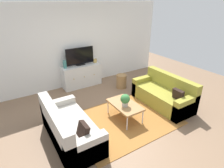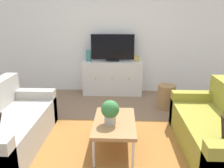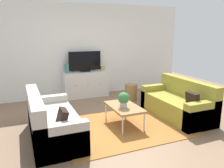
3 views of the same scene
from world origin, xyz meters
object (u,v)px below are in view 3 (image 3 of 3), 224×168
glass_vase (67,69)px  tv_console (86,84)px  couch_right_side (179,104)px  coffee_table (124,107)px  couch_left_side (49,123)px  potted_plant (124,99)px  flat_screen_tv (85,62)px  wicker_basket (131,92)px  mantel_clock (103,68)px

glass_vase → tv_console: bearing=-0.0°
couch_right_side → coffee_table: 1.38m
couch_left_side → potted_plant: bearing=-2.5°
couch_left_side → flat_screen_tv: 2.86m
flat_screen_tv → glass_vase: 0.56m
couch_left_side → potted_plant: couch_left_side is taller
coffee_table → couch_right_side: bearing=-0.7°
couch_right_side → potted_plant: bearing=-177.5°
couch_right_side → potted_plant: couch_right_side is taller
couch_right_side → wicker_basket: bearing=105.6°
couch_right_side → mantel_clock: size_ratio=13.49×
coffee_table → wicker_basket: size_ratio=2.00×
tv_console → mantel_clock: 0.69m
mantel_clock → wicker_basket: bearing=-58.0°
glass_vase → wicker_basket: bearing=-28.0°
coffee_table → flat_screen_tv: bearing=92.8°
glass_vase → flat_screen_tv: bearing=2.1°
wicker_basket → mantel_clock: bearing=122.0°
couch_left_side → wicker_basket: couch_left_side is taller
potted_plant → glass_vase: 2.53m
flat_screen_tv → mantel_clock: 0.58m
potted_plant → flat_screen_tv: (-0.07, 2.46, 0.45)m
couch_left_side → flat_screen_tv: bearing=60.2°
flat_screen_tv → wicker_basket: flat_screen_tv is taller
wicker_basket → coffee_table: bearing=-122.3°
couch_left_side → mantel_clock: size_ratio=13.49×
wicker_basket → glass_vase: bearing=152.0°
couch_right_side → wicker_basket: 1.58m
glass_vase → wicker_basket: glass_vase is taller
flat_screen_tv → mantel_clock: size_ratio=7.28×
coffee_table → mantel_clock: bearing=79.9°
coffee_table → flat_screen_tv: (-0.11, 2.38, 0.66)m
couch_left_side → wicker_basket: (2.44, 1.52, -0.06)m
coffee_table → tv_console: tv_console is taller
glass_vase → mantel_clock: 1.07m
potted_plant → wicker_basket: size_ratio=0.68×
flat_screen_tv → potted_plant: bearing=-88.5°
coffee_table → tv_console: bearing=92.8°
couch_right_side → coffee_table: (-1.38, 0.02, 0.10)m
couch_right_side → tv_console: (-1.49, 2.37, 0.09)m
couch_left_side → couch_right_side: (2.86, 0.00, 0.00)m
potted_plant → flat_screen_tv: bearing=91.5°
couch_right_side → potted_plant: 1.46m
coffee_table → potted_plant: bearing=-122.2°
couch_left_side → glass_vase: size_ratio=6.95×
potted_plant → glass_vase: (-0.60, 2.44, 0.29)m
couch_right_side → mantel_clock: bearing=112.0°
potted_plant → mantel_clock: size_ratio=2.39×
potted_plant → mantel_clock: bearing=79.1°
couch_left_side → coffee_table: size_ratio=1.91×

